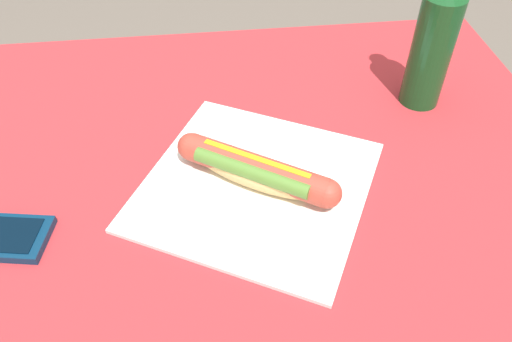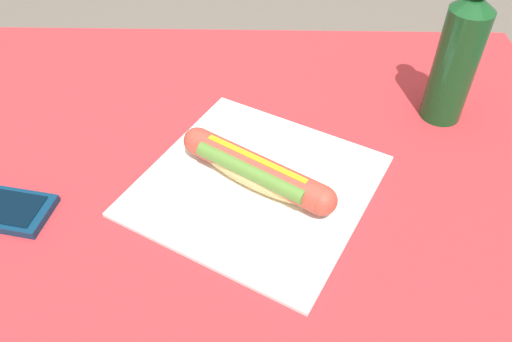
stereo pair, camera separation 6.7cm
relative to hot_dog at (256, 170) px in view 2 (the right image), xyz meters
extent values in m
cylinder|color=brown|center=(-0.37, -0.32, -0.43)|extent=(0.07, 0.07, 0.72)
cylinder|color=brown|center=(0.49, -0.32, -0.43)|extent=(0.07, 0.07, 0.72)
cube|color=brown|center=(0.06, 0.01, -0.05)|extent=(1.02, 0.82, 0.03)
cube|color=#B72D33|center=(0.06, 0.01, -0.03)|extent=(1.08, 0.88, 0.00)
cube|color=white|center=(0.00, 0.00, -0.03)|extent=(0.39, 0.39, 0.01)
ellipsoid|color=#E5BC75|center=(0.00, 0.00, 0.00)|extent=(0.18, 0.14, 0.04)
cylinder|color=#B24233|center=(0.00, 0.00, 0.00)|extent=(0.19, 0.14, 0.04)
sphere|color=#B24233|center=(0.08, -0.06, 0.00)|extent=(0.04, 0.04, 0.04)
sphere|color=#B24233|center=(-0.08, 0.05, 0.00)|extent=(0.04, 0.04, 0.04)
cube|color=yellow|center=(0.00, 0.00, 0.02)|extent=(0.13, 0.09, 0.00)
cylinder|color=#568433|center=(0.01, 0.01, 0.01)|extent=(0.15, 0.10, 0.02)
cylinder|color=#14471E|center=(-0.29, -0.16, 0.06)|extent=(0.06, 0.06, 0.18)
cone|color=#14471E|center=(-0.29, -0.16, 0.16)|extent=(0.06, 0.06, 0.02)
camera|label=1|loc=(0.06, 0.47, 0.47)|focal=35.47mm
camera|label=2|loc=(-0.01, 0.47, 0.47)|focal=35.47mm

